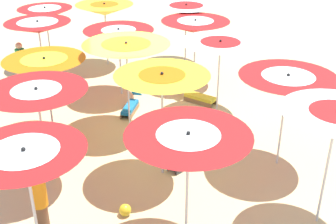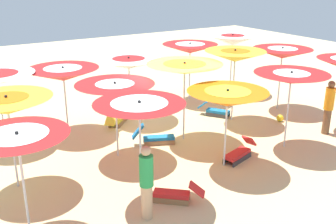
# 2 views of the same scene
# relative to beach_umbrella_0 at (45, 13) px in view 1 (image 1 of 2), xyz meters

# --- Properties ---
(ground) EXTENTS (39.94, 39.94, 0.04)m
(ground) POSITION_rel_beach_umbrella_0_xyz_m (-5.12, -2.71, -2.03)
(ground) COLOR beige
(beach_umbrella_0) EXTENTS (1.95, 1.95, 2.25)m
(beach_umbrella_0) POSITION_rel_beach_umbrella_0_xyz_m (0.00, 0.00, 0.00)
(beach_umbrella_0) COLOR silver
(beach_umbrella_0) RESTS_ON ground
(beach_umbrella_1) EXTENTS (2.01, 2.01, 2.43)m
(beach_umbrella_1) POSITION_rel_beach_umbrella_0_xyz_m (-2.54, 0.04, 0.19)
(beach_umbrella_1) COLOR silver
(beach_umbrella_1) RESTS_ON ground
(beach_umbrella_2) EXTENTS (2.11, 2.11, 2.18)m
(beach_umbrella_2) POSITION_rel_beach_umbrella_0_xyz_m (-5.26, -0.28, -0.08)
(beach_umbrella_2) COLOR silver
(beach_umbrella_2) RESTS_ON ground
(beach_umbrella_3) EXTENTS (2.14, 2.14, 2.35)m
(beach_umbrella_3) POSITION_rel_beach_umbrella_0_xyz_m (-7.60, -0.28, 0.13)
(beach_umbrella_3) COLOR silver
(beach_umbrella_3) RESTS_ON ground
(beach_umbrella_4) EXTENTS (1.95, 1.95, 2.46)m
(beach_umbrella_4) POSITION_rel_beach_umbrella_0_xyz_m (-10.21, -0.31, 0.22)
(beach_umbrella_4) COLOR silver
(beach_umbrella_4) RESTS_ON ground
(beach_umbrella_5) EXTENTS (2.10, 2.10, 2.36)m
(beach_umbrella_5) POSITION_rel_beach_umbrella_0_xyz_m (-0.23, -2.11, 0.09)
(beach_umbrella_5) COLOR silver
(beach_umbrella_5) RESTS_ON ground
(beach_umbrella_6) EXTENTS (2.18, 2.18, 2.21)m
(beach_umbrella_6) POSITION_rel_beach_umbrella_0_xyz_m (-3.07, -2.37, -0.03)
(beach_umbrella_6) COLOR silver
(beach_umbrella_6) RESTS_ON ground
(beach_umbrella_7) EXTENTS (2.29, 2.29, 2.49)m
(beach_umbrella_7) POSITION_rel_beach_umbrella_0_xyz_m (-5.35, -2.38, 0.27)
(beach_umbrella_7) COLOR silver
(beach_umbrella_7) RESTS_ON ground
(beach_umbrella_8) EXTENTS (2.07, 2.07, 2.55)m
(beach_umbrella_8) POSITION_rel_beach_umbrella_0_xyz_m (-7.76, -2.89, 0.29)
(beach_umbrella_8) COLOR silver
(beach_umbrella_8) RESTS_ON ground
(beach_umbrella_9) EXTENTS (2.17, 2.17, 2.39)m
(beach_umbrella_9) POSITION_rel_beach_umbrella_0_xyz_m (-10.08, -2.93, 0.14)
(beach_umbrella_9) COLOR silver
(beach_umbrella_9) RESTS_ON ground
(beach_umbrella_10) EXTENTS (2.20, 2.20, 2.26)m
(beach_umbrella_10) POSITION_rel_beach_umbrella_0_xyz_m (-0.52, -5.08, 0.03)
(beach_umbrella_10) COLOR silver
(beach_umbrella_10) RESTS_ON ground
(beach_umbrella_11) EXTENTS (2.27, 2.27, 2.20)m
(beach_umbrella_11) POSITION_rel_beach_umbrella_0_xyz_m (-2.47, -4.94, -0.07)
(beach_umbrella_11) COLOR silver
(beach_umbrella_11) RESTS_ON ground
(beach_umbrella_12) EXTENTS (2.27, 2.27, 2.22)m
(beach_umbrella_12) POSITION_rel_beach_umbrella_0_xyz_m (-4.84, -5.08, -0.03)
(beach_umbrella_12) COLOR silver
(beach_umbrella_12) RESTS_ON ground
(beach_umbrella_13) EXTENTS (2.20, 2.20, 2.35)m
(beach_umbrella_13) POSITION_rel_beach_umbrella_0_xyz_m (-7.88, -5.71, 0.10)
(beach_umbrella_13) COLOR silver
(beach_umbrella_13) RESTS_ON ground
(beach_umbrella_14) EXTENTS (2.03, 2.03, 2.53)m
(beach_umbrella_14) POSITION_rel_beach_umbrella_0_xyz_m (-10.01, -5.65, 0.25)
(beach_umbrella_14) COLOR silver
(beach_umbrella_14) RESTS_ON ground
(lounger_0) EXTENTS (0.91, 1.16, 0.53)m
(lounger_0) POSITION_rel_beach_umbrella_0_xyz_m (-7.53, -3.52, -1.81)
(lounger_0) COLOR #333338
(lounger_0) RESTS_ON ground
(lounger_1) EXTENTS (1.24, 1.22, 0.56)m
(lounger_1) POSITION_rel_beach_umbrella_0_xyz_m (-4.12, -4.65, -1.81)
(lounger_1) COLOR olive
(lounger_1) RESTS_ON ground
(lounger_2) EXTENTS (1.31, 0.79, 0.67)m
(lounger_2) POSITION_rel_beach_umbrella_0_xyz_m (-4.41, -2.53, -1.80)
(lounger_2) COLOR olive
(lounger_2) RESTS_ON ground
(lounger_3) EXTENTS (1.29, 0.68, 0.56)m
(lounger_3) POSITION_rel_beach_umbrella_0_xyz_m (-5.88, -0.37, -1.81)
(lounger_3) COLOR #333338
(lounger_3) RESTS_ON ground
(lounger_4) EXTENTS (1.08, 1.01, 0.51)m
(lounger_4) POSITION_rel_beach_umbrella_0_xyz_m (-3.15, 0.54, -1.82)
(lounger_4) COLOR olive
(lounger_4) RESTS_ON ground
(beachgoer_0) EXTENTS (0.30, 0.30, 1.68)m
(beachgoer_0) POSITION_rel_beach_umbrella_0_xyz_m (-2.30, 0.74, -1.13)
(beachgoer_0) COLOR #D8A87F
(beachgoer_0) RESTS_ON ground
(beachgoer_1) EXTENTS (0.30, 0.30, 1.78)m
(beachgoer_1) POSITION_rel_beach_umbrella_0_xyz_m (-9.54, -0.31, -1.07)
(beachgoer_1) COLOR brown
(beachgoer_1) RESTS_ON ground
(beach_ball) EXTENTS (0.25, 0.25, 0.25)m
(beach_ball) POSITION_rel_beach_umbrella_0_xyz_m (-9.11, -1.87, -1.88)
(beach_ball) COLOR yellow
(beach_ball) RESTS_ON ground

